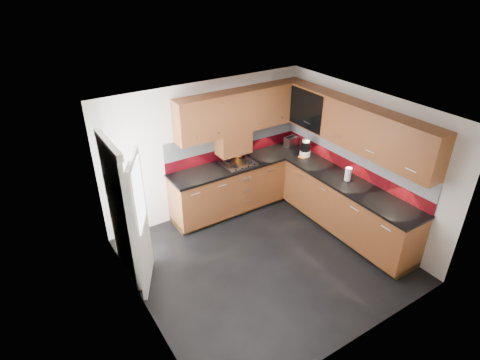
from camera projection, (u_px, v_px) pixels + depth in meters
room at (268, 176)px, 5.51m from camera, size 4.00×3.80×2.64m
base_cabinets at (291, 197)px, 7.05m from camera, size 2.70×3.20×0.95m
countertop at (292, 173)px, 6.80m from camera, size 2.72×3.22×0.04m
backsplash at (295, 150)px, 6.93m from camera, size 2.70×3.20×0.54m
upper_cabinets at (302, 119)px, 6.49m from camera, size 2.50×3.20×0.72m
extractor_hood at (233, 143)px, 7.03m from camera, size 0.60×0.33×0.40m
glass_cabinet at (312, 107)px, 6.92m from camera, size 0.32×0.80×0.66m
back_door at (128, 217)px, 5.45m from camera, size 0.42×1.19×2.04m
gas_hob at (238, 163)px, 7.07m from camera, size 0.56×0.49×0.04m
utensil_pot at (239, 153)px, 7.22m from camera, size 0.11×0.11×0.41m
toaster at (291, 141)px, 7.70m from camera, size 0.27×0.19×0.18m
food_processor at (305, 148)px, 7.28m from camera, size 0.19×0.19×0.32m
paper_towel at (348, 174)px, 6.50m from camera, size 0.12×0.12×0.22m
orange_cloth at (303, 156)px, 7.30m from camera, size 0.18×0.17×0.02m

